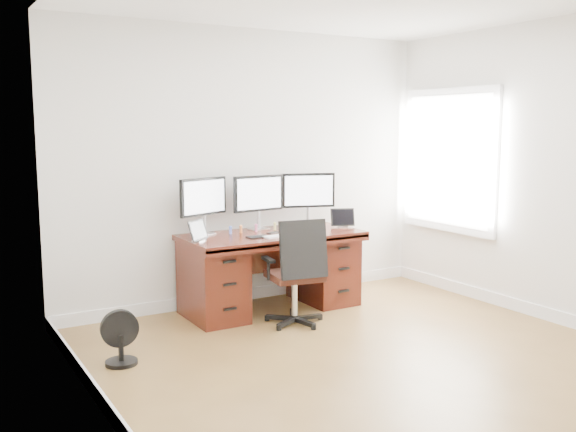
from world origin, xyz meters
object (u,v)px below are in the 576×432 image
monitor_center (258,195)px  keyboard (278,236)px  floor_fan (121,339)px  office_chair (296,290)px  desk (270,268)px

monitor_center → keyboard: (-0.06, -0.49, -0.33)m
floor_fan → monitor_center: bearing=35.9°
office_chair → floor_fan: size_ratio=2.35×
desk → monitor_center: bearing=90.0°
desk → keyboard: keyboard is taller
desk → floor_fan: size_ratio=4.14×
keyboard → monitor_center: bearing=78.9°
office_chair → floor_fan: bearing=-165.7°
keyboard → office_chair: bearing=-91.8°
monitor_center → floor_fan: bearing=-155.7°
floor_fan → monitor_center: (1.66, 0.95, 0.89)m
office_chair → monitor_center: (0.04, 0.79, 0.77)m
desk → floor_fan: desk is taller
floor_fan → keyboard: keyboard is taller
desk → office_chair: bearing=-94.5°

